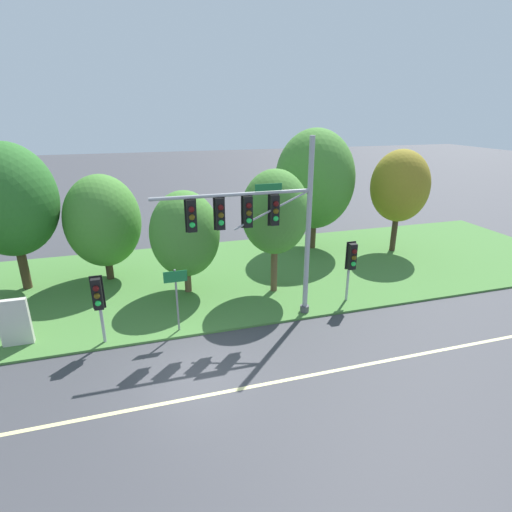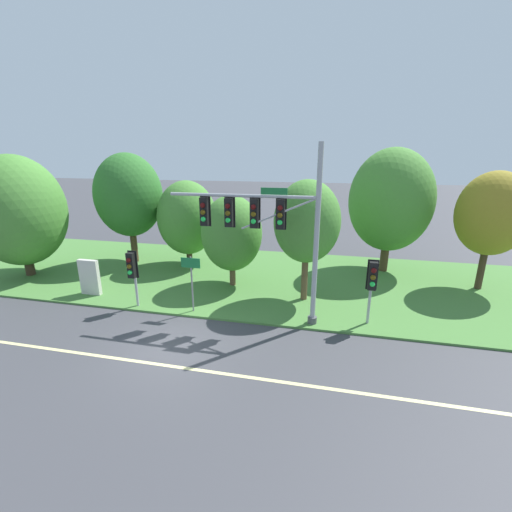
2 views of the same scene
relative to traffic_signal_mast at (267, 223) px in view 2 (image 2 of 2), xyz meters
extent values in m
plane|color=#3D3D42|center=(-3.24, -3.03, -4.51)|extent=(160.00, 160.00, 0.00)
cube|color=beige|center=(-3.24, -4.23, -4.51)|extent=(36.00, 0.16, 0.01)
cube|color=#477A38|center=(-3.24, 5.22, -4.46)|extent=(48.00, 11.50, 0.10)
cylinder|color=#9EA0A5|center=(2.09, 0.01, -0.59)|extent=(0.22, 0.22, 7.65)
cylinder|color=#4C4C51|center=(2.09, 0.01, -4.26)|extent=(0.40, 0.40, 0.30)
cylinder|color=#9EA0A5|center=(-1.09, 0.01, 1.11)|extent=(6.36, 0.14, 0.14)
cylinder|color=#9EA0A5|center=(0.50, 0.01, 0.41)|extent=(3.21, 0.08, 1.47)
cube|color=black|center=(0.58, 0.01, 0.38)|extent=(0.34, 0.28, 1.22)
cube|color=black|center=(0.58, 0.17, 0.38)|extent=(0.46, 0.04, 1.34)
sphere|color=#4C0C0C|center=(0.58, -0.17, 0.68)|extent=(0.22, 0.22, 0.22)
sphere|color=#51420C|center=(0.58, -0.17, 0.38)|extent=(0.22, 0.22, 0.22)
sphere|color=green|center=(0.58, -0.17, 0.08)|extent=(0.22, 0.22, 0.22)
cube|color=black|center=(-0.53, 0.01, 0.38)|extent=(0.34, 0.28, 1.22)
cube|color=black|center=(-0.53, 0.17, 0.38)|extent=(0.46, 0.04, 1.34)
sphere|color=#4C0C0C|center=(-0.53, -0.17, 0.68)|extent=(0.22, 0.22, 0.22)
sphere|color=#51420C|center=(-0.53, -0.17, 0.38)|extent=(0.22, 0.22, 0.22)
sphere|color=green|center=(-0.53, -0.17, 0.08)|extent=(0.22, 0.22, 0.22)
cube|color=black|center=(-1.65, 0.01, 0.38)|extent=(0.34, 0.28, 1.22)
cube|color=black|center=(-1.65, 0.17, 0.38)|extent=(0.46, 0.04, 1.34)
sphere|color=#4C0C0C|center=(-1.65, -0.17, 0.68)|extent=(0.22, 0.22, 0.22)
sphere|color=#51420C|center=(-1.65, -0.17, 0.38)|extent=(0.22, 0.22, 0.22)
sphere|color=green|center=(-1.65, -0.17, 0.08)|extent=(0.22, 0.22, 0.22)
cube|color=black|center=(-2.76, 0.01, 0.38)|extent=(0.34, 0.28, 1.22)
cube|color=black|center=(-2.76, 0.17, 0.38)|extent=(0.46, 0.04, 1.34)
sphere|color=#4C0C0C|center=(-2.76, -0.17, 0.68)|extent=(0.22, 0.22, 0.22)
sphere|color=#51420C|center=(-2.76, -0.17, 0.38)|extent=(0.22, 0.22, 0.22)
sphere|color=green|center=(-2.76, -0.17, 0.08)|extent=(0.22, 0.22, 0.22)
cube|color=#196B33|center=(0.30, -0.04, 1.33)|extent=(1.10, 0.04, 0.28)
cylinder|color=#9EA0A5|center=(-6.42, -0.07, -3.06)|extent=(0.12, 0.12, 2.72)
cube|color=black|center=(-6.42, -0.27, -2.26)|extent=(0.34, 0.28, 1.22)
cube|color=black|center=(-6.42, -0.11, -2.26)|extent=(0.46, 0.04, 1.34)
sphere|color=#4C0C0C|center=(-6.42, -0.45, -1.96)|extent=(0.22, 0.22, 0.22)
sphere|color=#51420C|center=(-6.42, -0.45, -2.26)|extent=(0.22, 0.22, 0.22)
sphere|color=green|center=(-6.42, -0.45, -2.56)|extent=(0.22, 0.22, 0.22)
cylinder|color=#9EA0A5|center=(4.48, 0.54, -2.99)|extent=(0.12, 0.12, 2.84)
cube|color=black|center=(4.48, 0.34, -2.13)|extent=(0.34, 0.28, 1.22)
cube|color=black|center=(4.48, 0.50, -2.13)|extent=(0.46, 0.04, 1.34)
sphere|color=#4C0C0C|center=(4.48, 0.16, -1.83)|extent=(0.22, 0.22, 0.22)
sphere|color=#51420C|center=(4.48, 0.16, -2.13)|extent=(0.22, 0.22, 0.22)
sphere|color=green|center=(4.48, 0.16, -2.43)|extent=(0.22, 0.22, 0.22)
cylinder|color=slate|center=(-3.52, -0.01, -3.07)|extent=(0.08, 0.08, 2.69)
cube|color=#197238|center=(-3.52, -0.04, -2.00)|extent=(0.93, 0.03, 0.47)
cylinder|color=#423021|center=(-15.35, 2.52, -3.15)|extent=(0.52, 0.52, 2.53)
ellipsoid|color=#478433|center=(-15.35, 2.52, -0.46)|extent=(5.18, 5.18, 6.48)
cylinder|color=#4C3823|center=(-10.51, 6.42, -2.74)|extent=(0.44, 0.44, 3.36)
ellipsoid|color=#2D6B28|center=(-10.51, 6.42, 0.14)|extent=(4.35, 4.35, 5.44)
cylinder|color=#423021|center=(-6.49, 6.48, -3.34)|extent=(0.38, 0.38, 2.16)
ellipsoid|color=#478433|center=(-6.49, 6.48, -1.21)|extent=(3.82, 3.82, 4.77)
cylinder|color=brown|center=(-2.66, 3.68, -3.38)|extent=(0.33, 0.33, 2.08)
ellipsoid|color=#478433|center=(-2.66, 3.68, -1.42)|extent=(3.34, 3.34, 4.18)
cylinder|color=brown|center=(1.49, 2.54, -2.84)|extent=(0.32, 0.32, 3.16)
ellipsoid|color=#478433|center=(1.49, 2.54, -0.37)|extent=(3.23, 3.23, 4.04)
cylinder|color=#4C3823|center=(6.06, 8.18, -2.86)|extent=(0.50, 0.50, 3.12)
ellipsoid|color=#478433|center=(6.06, 8.18, 0.07)|extent=(4.96, 4.96, 6.20)
cylinder|color=#423021|center=(10.83, 6.13, -2.81)|extent=(0.35, 0.35, 3.22)
ellipsoid|color=olive|center=(10.83, 6.13, -0.23)|extent=(3.53, 3.53, 4.42)
cube|color=beige|center=(-9.62, 0.70, -3.46)|extent=(1.10, 0.24, 1.90)
cube|color=#4C4C51|center=(-10.02, 0.70, -4.36)|extent=(0.10, 0.20, 0.10)
cube|color=#4C4C51|center=(-9.22, 0.70, -4.36)|extent=(0.10, 0.20, 0.10)
camera|label=1|loc=(-4.58, -14.79, 4.17)|focal=28.00mm
camera|label=2|loc=(2.67, -13.88, 2.81)|focal=24.00mm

